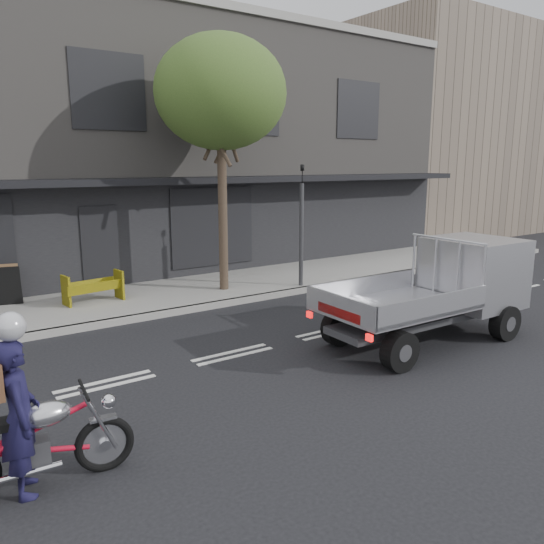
{
  "coord_description": "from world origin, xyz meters",
  "views": [
    {
      "loc": [
        -4.76,
        -8.2,
        3.54
      ],
      "look_at": [
        1.24,
        0.5,
        1.36
      ],
      "focal_mm": 35.0,
      "sensor_mm": 36.0,
      "label": 1
    }
  ],
  "objects": [
    {
      "name": "street_tree",
      "position": [
        2.2,
        4.2,
        5.28
      ],
      "size": [
        3.4,
        3.4,
        6.74
      ],
      "color": "#382B21",
      "rests_on": "ground"
    },
    {
      "name": "rider",
      "position": [
        -4.02,
        -2.37,
        0.87
      ],
      "size": [
        0.49,
        0.68,
        1.75
      ],
      "primitive_type": "imported",
      "rotation": [
        0.0,
        0.0,
        1.46
      ],
      "color": "black",
      "rests_on": "ground"
    },
    {
      "name": "building_neighbour",
      "position": [
        20.0,
        11.3,
        5.0
      ],
      "size": [
        14.0,
        10.0,
        10.0
      ],
      "primitive_type": "cube",
      "color": "brown",
      "rests_on": "ground"
    },
    {
      "name": "traffic_light_pole",
      "position": [
        4.2,
        3.35,
        1.65
      ],
      "size": [
        0.12,
        0.12,
        3.5
      ],
      "color": "#2D2D30",
      "rests_on": "ground"
    },
    {
      "name": "construction_barrier",
      "position": [
        -1.17,
        4.57,
        0.54
      ],
      "size": [
        1.46,
        0.75,
        0.78
      ],
      "primitive_type": null,
      "rotation": [
        0.0,
        0.0,
        0.14
      ],
      "color": "yellow",
      "rests_on": "sidewalk"
    },
    {
      "name": "ground",
      "position": [
        0.0,
        0.0,
        0.0
      ],
      "size": [
        80.0,
        80.0,
        0.0
      ],
      "primitive_type": "plane",
      "color": "black",
      "rests_on": "ground"
    },
    {
      "name": "sidewalk",
      "position": [
        0.0,
        4.7,
        0.07
      ],
      "size": [
        32.0,
        3.2,
        0.15
      ],
      "primitive_type": "cube",
      "color": "gray",
      "rests_on": "ground"
    },
    {
      "name": "kerb",
      "position": [
        0.0,
        3.1,
        0.07
      ],
      "size": [
        32.0,
        0.2,
        0.15
      ],
      "primitive_type": "cube",
      "color": "gray",
      "rests_on": "ground"
    },
    {
      "name": "building_main",
      "position": [
        0.0,
        11.3,
        4.0
      ],
      "size": [
        26.0,
        10.0,
        8.0
      ],
      "primitive_type": "cube",
      "color": "slate",
      "rests_on": "ground"
    },
    {
      "name": "flatbed_ute",
      "position": [
        4.55,
        -1.58,
        1.19
      ],
      "size": [
        4.54,
        1.96,
        2.08
      ],
      "rotation": [
        0.0,
        0.0,
        -0.02
      ],
      "color": "black",
      "rests_on": "ground"
    },
    {
      "name": "sandwich_board",
      "position": [
        -2.96,
        5.64,
        0.63
      ],
      "size": [
        0.7,
        0.56,
        0.97
      ],
      "primitive_type": null,
      "rotation": [
        0.0,
        0.0,
        -0.28
      ],
      "color": "black",
      "rests_on": "sidewalk"
    },
    {
      "name": "motorcycle",
      "position": [
        -3.86,
        -2.37,
        0.55
      ],
      "size": [
        2.09,
        0.61,
        1.08
      ],
      "rotation": [
        0.0,
        0.0,
        -0.11
      ],
      "color": "black",
      "rests_on": "ground"
    }
  ]
}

